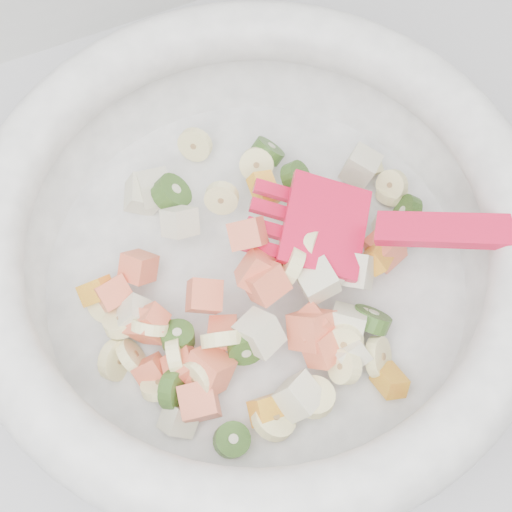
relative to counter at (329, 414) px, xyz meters
name	(u,v)px	position (x,y,z in m)	size (l,w,h in m)	color
counter	(329,414)	(0.00, 0.00, 0.00)	(2.00, 0.60, 0.90)	#A8A8AE
mixing_bowl	(257,250)	(-0.09, 0.01, 0.51)	(0.44, 0.37, 0.13)	white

